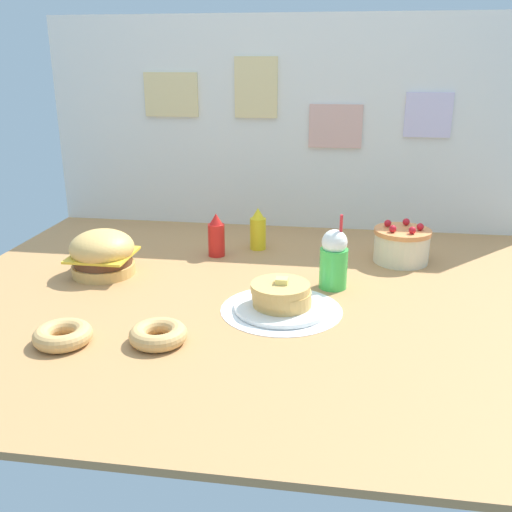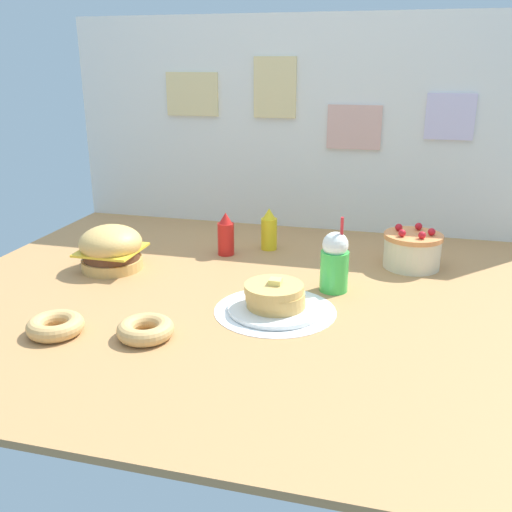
{
  "view_description": "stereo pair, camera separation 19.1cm",
  "coord_description": "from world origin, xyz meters",
  "px_view_note": "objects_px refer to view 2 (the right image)",
  "views": [
    {
      "loc": [
        0.24,
        -1.72,
        0.74
      ],
      "look_at": [
        -0.04,
        0.07,
        0.11
      ],
      "focal_mm": 40.05,
      "sensor_mm": 36.0,
      "label": 1
    },
    {
      "loc": [
        0.42,
        -1.68,
        0.74
      ],
      "look_at": [
        -0.04,
        0.07,
        0.11
      ],
      "focal_mm": 40.05,
      "sensor_mm": 36.0,
      "label": 2
    }
  ],
  "objects_px": {
    "burger": "(111,248)",
    "pancake_stack": "(275,299)",
    "layer_cake": "(412,250)",
    "ketchup_bottle": "(226,235)",
    "donut_pink_glaze": "(55,325)",
    "mustard_bottle": "(269,230)",
    "donut_chocolate": "(145,329)",
    "cream_soda_cup": "(335,262)"
  },
  "relations": [
    {
      "from": "mustard_bottle",
      "to": "donut_pink_glaze",
      "type": "xyz_separation_m",
      "value": [
        -0.41,
        -0.9,
        -0.05
      ]
    },
    {
      "from": "pancake_stack",
      "to": "cream_soda_cup",
      "type": "relative_size",
      "value": 1.13
    },
    {
      "from": "mustard_bottle",
      "to": "donut_chocolate",
      "type": "xyz_separation_m",
      "value": [
        -0.15,
        -0.86,
        -0.05
      ]
    },
    {
      "from": "burger",
      "to": "mustard_bottle",
      "type": "xyz_separation_m",
      "value": [
        0.51,
        0.37,
        0.0
      ]
    },
    {
      "from": "layer_cake",
      "to": "cream_soda_cup",
      "type": "bearing_deg",
      "value": -129.67
    },
    {
      "from": "ketchup_bottle",
      "to": "burger",
      "type": "bearing_deg",
      "value": -143.88
    },
    {
      "from": "ketchup_bottle",
      "to": "donut_pink_glaze",
      "type": "height_order",
      "value": "ketchup_bottle"
    },
    {
      "from": "burger",
      "to": "pancake_stack",
      "type": "distance_m",
      "value": 0.71
    },
    {
      "from": "ketchup_bottle",
      "to": "cream_soda_cup",
      "type": "distance_m",
      "value": 0.54
    },
    {
      "from": "burger",
      "to": "donut_pink_glaze",
      "type": "bearing_deg",
      "value": -78.89
    },
    {
      "from": "donut_pink_glaze",
      "to": "donut_chocolate",
      "type": "relative_size",
      "value": 1.0
    },
    {
      "from": "burger",
      "to": "donut_pink_glaze",
      "type": "height_order",
      "value": "burger"
    },
    {
      "from": "pancake_stack",
      "to": "cream_soda_cup",
      "type": "bearing_deg",
      "value": 54.39
    },
    {
      "from": "donut_pink_glaze",
      "to": "donut_chocolate",
      "type": "xyz_separation_m",
      "value": [
        0.26,
        0.04,
        0.0
      ]
    },
    {
      "from": "pancake_stack",
      "to": "cream_soda_cup",
      "type": "distance_m",
      "value": 0.27
    },
    {
      "from": "burger",
      "to": "donut_chocolate",
      "type": "distance_m",
      "value": 0.61
    },
    {
      "from": "pancake_stack",
      "to": "cream_soda_cup",
      "type": "height_order",
      "value": "cream_soda_cup"
    },
    {
      "from": "ketchup_bottle",
      "to": "donut_pink_glaze",
      "type": "relative_size",
      "value": 1.08
    },
    {
      "from": "burger",
      "to": "mustard_bottle",
      "type": "relative_size",
      "value": 1.33
    },
    {
      "from": "pancake_stack",
      "to": "layer_cake",
      "type": "xyz_separation_m",
      "value": [
        0.41,
        0.52,
        0.03
      ]
    },
    {
      "from": "layer_cake",
      "to": "donut_chocolate",
      "type": "distance_m",
      "value": 1.06
    },
    {
      "from": "layer_cake",
      "to": "mustard_bottle",
      "type": "distance_m",
      "value": 0.57
    },
    {
      "from": "ketchup_bottle",
      "to": "mustard_bottle",
      "type": "xyz_separation_m",
      "value": [
        0.15,
        0.11,
        0.0
      ]
    },
    {
      "from": "ketchup_bottle",
      "to": "layer_cake",
      "type": "bearing_deg",
      "value": 2.82
    },
    {
      "from": "burger",
      "to": "pancake_stack",
      "type": "xyz_separation_m",
      "value": [
        0.67,
        -0.22,
        -0.04
      ]
    },
    {
      "from": "cream_soda_cup",
      "to": "pancake_stack",
      "type": "bearing_deg",
      "value": -125.61
    },
    {
      "from": "cream_soda_cup",
      "to": "donut_pink_glaze",
      "type": "distance_m",
      "value": 0.89
    },
    {
      "from": "burger",
      "to": "pancake_stack",
      "type": "bearing_deg",
      "value": -18.13
    },
    {
      "from": "ketchup_bottle",
      "to": "donut_chocolate",
      "type": "height_order",
      "value": "ketchup_bottle"
    },
    {
      "from": "pancake_stack",
      "to": "mustard_bottle",
      "type": "relative_size",
      "value": 1.7
    },
    {
      "from": "ketchup_bottle",
      "to": "cream_soda_cup",
      "type": "relative_size",
      "value": 0.67
    },
    {
      "from": "pancake_stack",
      "to": "layer_cake",
      "type": "bearing_deg",
      "value": 51.95
    },
    {
      "from": "mustard_bottle",
      "to": "layer_cake",
      "type": "bearing_deg",
      "value": -7.59
    },
    {
      "from": "burger",
      "to": "layer_cake",
      "type": "bearing_deg",
      "value": 15.49
    },
    {
      "from": "mustard_bottle",
      "to": "donut_chocolate",
      "type": "distance_m",
      "value": 0.87
    },
    {
      "from": "burger",
      "to": "cream_soda_cup",
      "type": "xyz_separation_m",
      "value": [
        0.82,
        -0.01,
        0.02
      ]
    },
    {
      "from": "burger",
      "to": "mustard_bottle",
      "type": "height_order",
      "value": "mustard_bottle"
    },
    {
      "from": "pancake_stack",
      "to": "donut_chocolate",
      "type": "bearing_deg",
      "value": -139.59
    },
    {
      "from": "burger",
      "to": "layer_cake",
      "type": "height_order",
      "value": "burger"
    },
    {
      "from": "ketchup_bottle",
      "to": "donut_chocolate",
      "type": "bearing_deg",
      "value": -90.01
    },
    {
      "from": "layer_cake",
      "to": "ketchup_bottle",
      "type": "relative_size",
      "value": 1.25
    },
    {
      "from": "burger",
      "to": "ketchup_bottle",
      "type": "distance_m",
      "value": 0.45
    }
  ]
}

